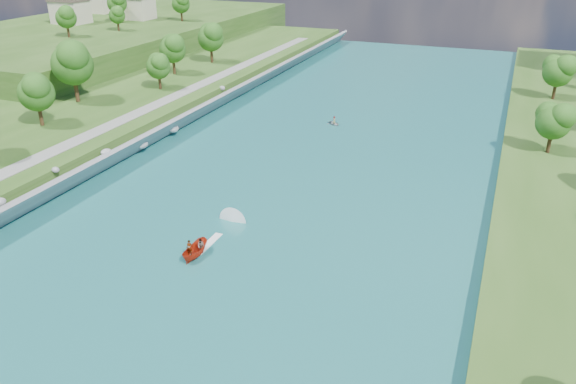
% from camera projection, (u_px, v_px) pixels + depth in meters
% --- Properties ---
extents(ground, '(260.00, 260.00, 0.00)m').
position_uv_depth(ground, '(190.00, 281.00, 56.94)').
color(ground, '#2D5119').
rests_on(ground, ground).
extents(river_water, '(55.00, 240.00, 0.10)m').
position_uv_depth(river_water, '(269.00, 201.00, 73.76)').
color(river_water, '#1C636A').
rests_on(river_water, ground).
extents(ridge_west, '(60.00, 120.00, 9.00)m').
position_uv_depth(ridge_west, '(112.00, 37.00, 162.94)').
color(ridge_west, '#2D5119').
rests_on(ridge_west, ground).
extents(riprap_bank, '(3.93, 236.00, 4.18)m').
position_uv_depth(riprap_bank, '(104.00, 163.00, 81.28)').
color(riprap_bank, slate).
rests_on(riprap_bank, ground).
extents(riverside_path, '(3.00, 200.00, 0.10)m').
position_uv_depth(riverside_path, '(68.00, 145.00, 83.27)').
color(riverside_path, gray).
rests_on(riverside_path, berm_west).
extents(ridge_houses, '(29.50, 29.50, 8.40)m').
position_uv_depth(ridge_houses, '(102.00, 3.00, 165.54)').
color(ridge_houses, beige).
rests_on(ridge_houses, ridge_west).
extents(trees_ridge, '(21.24, 39.58, 9.80)m').
position_uv_depth(trees_ridge, '(124.00, 9.00, 150.69)').
color(trees_ridge, '#2C4C14').
rests_on(trees_ridge, ridge_west).
extents(motorboat, '(3.60, 18.92, 2.12)m').
position_uv_depth(motorboat, '(202.00, 245.00, 61.95)').
color(motorboat, '#B6250E').
rests_on(motorboat, river_water).
extents(raft, '(3.37, 3.22, 1.56)m').
position_uv_depth(raft, '(334.00, 123.00, 102.88)').
color(raft, '#9C9EA5').
rests_on(raft, river_water).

